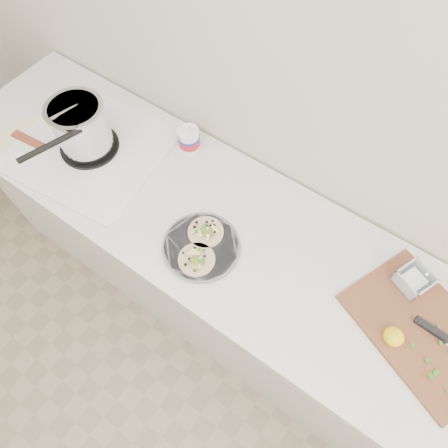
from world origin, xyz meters
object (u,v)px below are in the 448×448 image
Objects in this scene: bacon_plate at (30,142)px; taco_plate at (201,245)px; stove at (85,134)px; tub at (189,138)px; cutboard at (424,324)px.

taco_plate is at bearing 1.43° from bacon_plate.
bacon_plate is at bearing -159.03° from stove.
stove is 2.31× the size of taco_plate.
tub is at bearing 32.74° from bacon_plate.
cutboard is at bearing 13.90° from taco_plate.
stove is 2.42× the size of bacon_plate.
cutboard is at bearing 7.27° from bacon_plate.
taco_plate is 0.78m from cutboard.
bacon_plate is at bearing -147.26° from tub.
stove reaches higher than taco_plate.
stove reaches higher than bacon_plate.
stove is at bearing -154.10° from cutboard.
tub reaches higher than bacon_plate.
cutboard is at bearing -3.29° from stove.
tub reaches higher than cutboard.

